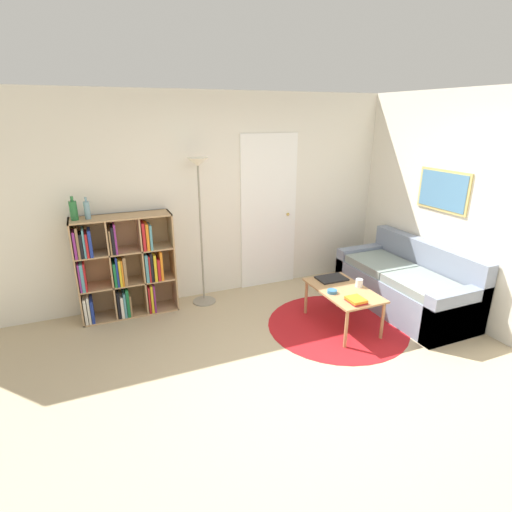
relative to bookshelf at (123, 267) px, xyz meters
name	(u,v)px	position (x,y,z in m)	size (l,w,h in m)	color
ground_plane	(319,389)	(1.42, -2.17, -0.60)	(14.00, 14.00, 0.00)	tan
wall_back	(231,198)	(1.44, 0.21, 0.69)	(7.43, 0.11, 2.60)	silver
wall_right	(430,201)	(3.66, -0.99, 0.70)	(0.08, 5.36, 2.60)	silver
rug	(337,325)	(2.20, -1.27, -0.60)	(1.61, 1.61, 0.01)	#B2191E
bookshelf	(123,267)	(0.00, 0.00, 0.00)	(1.12, 0.34, 1.23)	tan
floor_lamp	(199,194)	(0.95, -0.06, 0.82)	(0.30, 0.30, 1.85)	gray
couch	(407,286)	(3.27, -1.19, -0.31)	(0.82, 1.77, 0.83)	gray
coffee_table	(343,293)	(2.25, -1.27, -0.20)	(0.55, 0.92, 0.45)	#AD7F51
laptop	(332,278)	(2.29, -0.97, -0.14)	(0.35, 0.25, 0.02)	black
bowl	(332,291)	(2.08, -1.30, -0.13)	(0.11, 0.11, 0.04)	teal
book_stack_on_table	(356,300)	(2.18, -1.60, -0.13)	(0.17, 0.19, 0.05)	#B21E23
cup	(359,283)	(2.45, -1.28, -0.10)	(0.08, 0.08, 0.09)	white
bottle_left	(73,210)	(-0.44, -0.01, 0.74)	(0.08, 0.08, 0.26)	#236633
bottle_middle	(87,210)	(-0.31, -0.01, 0.73)	(0.06, 0.06, 0.24)	#6B93A3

